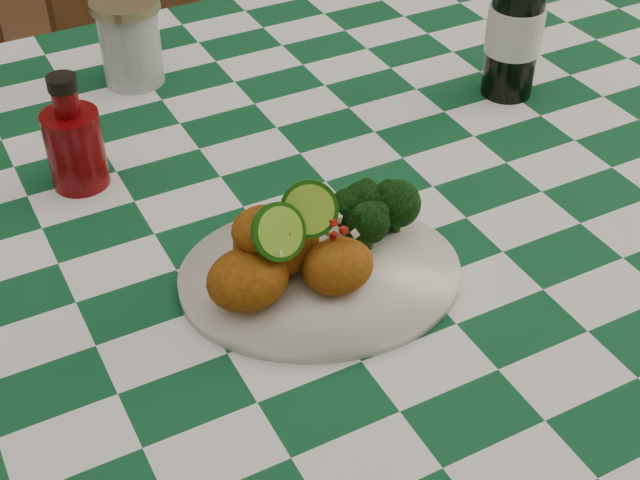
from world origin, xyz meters
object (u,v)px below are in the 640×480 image
wooden_chair_right (205,112)px  mason_jar (130,41)px  fried_chicken_pile (295,240)px  beer_bottle (518,6)px  ketchup_bottle (72,132)px  plate (320,276)px  dining_table (259,435)px

wooden_chair_right → mason_jar: bearing=-126.4°
fried_chicken_pile → beer_bottle: 0.47m
wooden_chair_right → beer_bottle: bearing=-80.8°
fried_chicken_pile → ketchup_bottle: bearing=115.6°
mason_jar → plate: bearing=-86.5°
mason_jar → wooden_chair_right: wooden_chair_right is taller
beer_bottle → fried_chicken_pile: bearing=-152.3°
mason_jar → wooden_chair_right: bearing=60.1°
dining_table → plate: (0.02, -0.15, 0.40)m
beer_bottle → wooden_chair_right: 0.82m
mason_jar → wooden_chair_right: (0.23, 0.41, -0.39)m
ketchup_bottle → fried_chicken_pile: bearing=-64.4°
mason_jar → beer_bottle: (0.42, -0.26, 0.06)m
fried_chicken_pile → ketchup_bottle: 0.31m
ketchup_bottle → wooden_chair_right: (0.36, 0.60, -0.40)m
fried_chicken_pile → mason_jar: (-0.00, 0.47, -0.01)m
dining_table → ketchup_bottle: 0.50m
ketchup_bottle → wooden_chair_right: 0.81m
fried_chicken_pile → beer_bottle: bearing=27.7°
dining_table → mason_jar: (-0.01, 0.32, 0.45)m
dining_table → fried_chicken_pile: fried_chicken_pile is taller
mason_jar → beer_bottle: bearing=-31.3°
mason_jar → beer_bottle: 0.50m
dining_table → fried_chicken_pile: bearing=-93.8°
mason_jar → beer_bottle: beer_bottle is taller
plate → dining_table: bearing=96.1°
dining_table → mason_jar: size_ratio=14.45×
dining_table → beer_bottle: bearing=9.6°
mason_jar → wooden_chair_right: size_ratio=0.13×
plate → wooden_chair_right: wooden_chair_right is taller
plate → beer_bottle: 0.46m
fried_chicken_pile → mason_jar: bearing=90.4°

